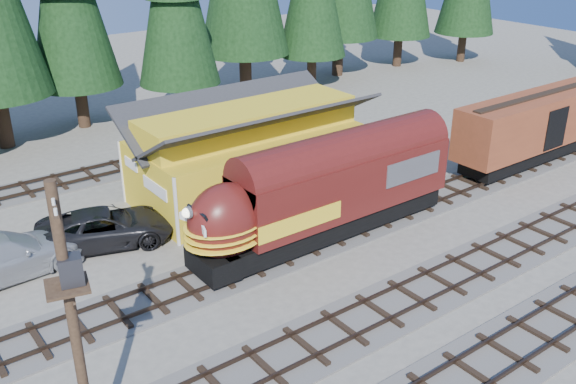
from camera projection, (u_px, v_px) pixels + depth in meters
ground at (387, 273)px, 27.50m from camera, size 120.00×120.00×0.00m
track_siding at (464, 186)px, 35.87m from camera, size 68.00×3.20×0.33m
track_main_south at (561, 225)px, 31.49m from camera, size 68.00×3.20×0.33m
track_spur at (23, 191)px, 35.17m from camera, size 32.00×3.20×0.33m
depot at (249, 142)px, 33.97m from camera, size 12.80×7.00×5.30m
locomotive at (319, 197)px, 29.19m from camera, size 14.09×2.80×3.83m
boxcar at (535, 126)px, 38.32m from camera, size 12.33×2.64×3.88m
utility_pole at (73, 313)px, 16.30m from camera, size 1.27×2.07×8.61m
pickup_truck_a at (106, 227)px, 29.49m from camera, size 6.77×4.59×1.72m
pickup_truck_b at (1, 257)px, 26.79m from camera, size 6.92×3.27×1.95m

